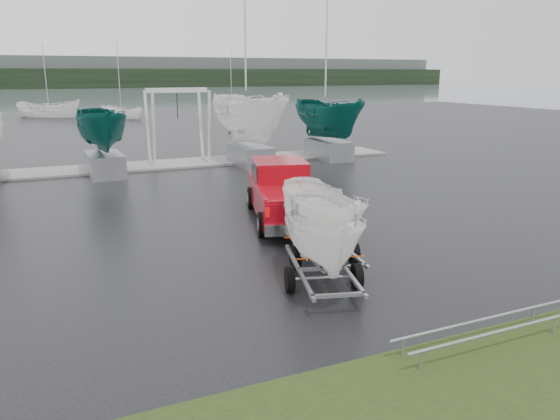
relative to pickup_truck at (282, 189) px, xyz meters
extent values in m
plane|color=black|center=(-2.84, -0.37, -1.00)|extent=(120.00, 120.00, 0.00)
plane|color=slate|center=(-2.84, 99.63, -1.01)|extent=(300.00, 300.00, 0.00)
cube|color=gray|center=(-2.84, 12.63, -0.95)|extent=(30.00, 3.00, 0.12)
cube|color=black|center=(-2.84, 169.63, 2.00)|extent=(300.00, 8.00, 6.00)
cube|color=#4C5651|center=(-2.84, 177.63, 4.00)|extent=(300.00, 6.00, 10.00)
cube|color=maroon|center=(-0.09, -0.30, -0.22)|extent=(3.46, 5.97, 0.93)
cube|color=maroon|center=(0.20, 0.68, 0.51)|extent=(2.36, 2.66, 0.83)
cube|color=black|center=(0.20, 0.68, 0.56)|extent=(2.32, 2.43, 0.54)
cube|color=silver|center=(-0.89, -3.06, -0.52)|extent=(1.94, 0.72, 0.34)
cylinder|color=black|center=(-0.46, 1.74, -0.61)|extent=(0.50, 0.83, 0.78)
cylinder|color=black|center=(1.32, 1.22, -0.61)|extent=(0.50, 0.83, 0.78)
cylinder|color=black|center=(-1.50, -1.82, -0.61)|extent=(0.50, 0.83, 0.78)
cylinder|color=black|center=(0.28, -2.34, -0.61)|extent=(0.50, 0.83, 0.78)
cube|color=#919499|center=(-2.32, -5.98, -0.55)|extent=(1.09, 3.48, 0.08)
cube|color=#919499|center=(-1.26, -6.28, -0.55)|extent=(1.09, 3.48, 0.08)
cylinder|color=#919499|center=(-1.85, -6.32, -0.70)|extent=(1.56, 0.53, 0.08)
cylinder|color=black|center=(-2.61, -6.10, -0.70)|extent=(0.34, 0.63, 0.60)
cylinder|color=black|center=(-1.08, -6.55, -0.70)|extent=(0.34, 0.63, 0.60)
imported|color=white|center=(-1.79, -6.13, 1.56)|extent=(1.95, 1.98, 4.15)
cube|color=#D84306|center=(-1.57, -5.36, 0.00)|extent=(1.50, 0.48, 0.03)
cube|color=#D84306|center=(-2.02, -6.90, 0.00)|extent=(1.50, 0.48, 0.03)
cube|color=#919499|center=(-1.53, -4.59, -0.55)|extent=(0.70, 3.56, 0.08)
cube|color=#919499|center=(-0.45, -4.78, -0.55)|extent=(0.70, 3.56, 0.08)
cylinder|color=#919499|center=(-1.03, -4.89, -0.70)|extent=(1.59, 0.36, 0.08)
cylinder|color=black|center=(-1.81, -4.75, -0.70)|extent=(0.28, 0.62, 0.60)
cylinder|color=black|center=(-0.24, -5.02, -0.70)|extent=(0.28, 0.62, 0.60)
imported|color=white|center=(-0.99, -4.69, 1.63)|extent=(1.87, 1.91, 4.28)
cube|color=#D84306|center=(-0.85, -3.90, 0.00)|extent=(1.53, 0.31, 0.03)
cube|color=#D84306|center=(-1.13, -5.48, 0.00)|extent=(1.53, 0.31, 0.03)
cylinder|color=silver|center=(-1.92, 11.83, 1.00)|extent=(0.16, 0.58, 3.99)
cylinder|color=silver|center=(-1.92, 13.43, 1.00)|extent=(0.16, 0.58, 3.99)
cylinder|color=silver|center=(1.08, 11.83, 1.00)|extent=(0.16, 0.58, 3.99)
cylinder|color=silver|center=(1.08, 13.43, 1.00)|extent=(0.16, 0.58, 3.99)
cube|color=silver|center=(-0.42, 12.63, 3.00)|extent=(3.30, 0.25, 0.25)
cube|color=#919499|center=(-4.59, 10.83, -0.45)|extent=(1.60, 3.20, 1.10)
imported|color=#0B4E46|center=(-4.59, 10.83, 3.02)|extent=(2.20, 2.26, 5.84)
cube|color=#919499|center=(2.96, 10.63, -0.45)|extent=(1.60, 3.20, 1.10)
imported|color=white|center=(2.96, 10.63, 3.85)|extent=(2.82, 2.90, 7.50)
cylinder|color=#B2B2B7|center=(2.96, 11.13, 6.50)|extent=(0.10, 0.10, 7.00)
cube|color=#919499|center=(7.97, 10.93, -0.45)|extent=(1.60, 3.20, 1.10)
imported|color=#0B4E46|center=(7.97, 10.93, 3.29)|extent=(2.40, 2.47, 6.38)
cylinder|color=#B2B2B7|center=(7.97, 11.43, 6.07)|extent=(0.10, 0.10, 7.00)
cylinder|color=#919499|center=(1.16, -10.12, -0.65)|extent=(7.00, 0.06, 0.06)
cylinder|color=#919499|center=(1.16, -9.62, -0.65)|extent=(7.00, 0.06, 0.06)
imported|color=white|center=(-5.68, 50.88, -1.00)|extent=(4.20, 4.19, 7.88)
cylinder|color=#B2B2B7|center=(-5.68, 50.88, 3.00)|extent=(0.08, 0.08, 8.00)
imported|color=white|center=(1.45, 45.35, -1.00)|extent=(2.99, 3.00, 5.64)
cylinder|color=#B2B2B7|center=(1.45, 45.35, 3.00)|extent=(0.08, 0.08, 8.00)
imported|color=white|center=(16.96, 53.22, -1.00)|extent=(2.61, 2.68, 6.81)
cylinder|color=#B2B2B7|center=(16.96, 53.22, 3.00)|extent=(0.08, 0.08, 8.00)
camera|label=1|loc=(-7.69, -16.74, 3.93)|focal=35.00mm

